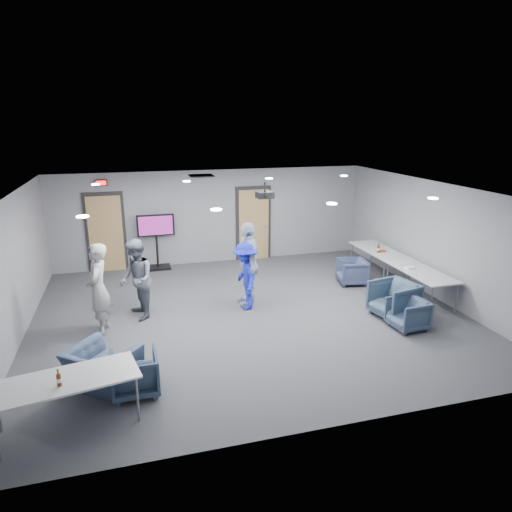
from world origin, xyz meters
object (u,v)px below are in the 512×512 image
object	(u,v)px
person_b	(136,280)
bottle_front	(59,380)
table_right_b	(421,273)
chair_right_a	(352,272)
table_right_a	(378,251)
chair_front_b	(103,368)
projector	(265,195)
person_a	(98,289)
person_d	(245,276)
bottle_right	(378,249)
person_c	(248,264)
chair_right_b	(394,299)
chair_front_a	(135,373)
chair_right_c	(408,314)
table_front_left	(66,382)
tv_stand	(156,238)

from	to	relation	value
person_b	bottle_front	world-z (taller)	person_b
table_right_b	bottle_front	xyz separation A→B (m)	(-7.38, -2.80, 0.13)
chair_right_a	table_right_a	size ratio (longest dim) A/B	0.37
chair_front_b	projector	bearing A→B (deg)	-98.00
person_a	person_d	world-z (taller)	person_a
person_b	chair_right_a	bearing A→B (deg)	86.12
bottle_right	person_a	bearing A→B (deg)	-168.97
person_c	chair_right_b	size ratio (longest dim) A/B	2.26
chair_right_a	chair_right_b	world-z (taller)	chair_right_b
person_d	bottle_right	bearing A→B (deg)	105.10
chair_right_b	chair_front_a	distance (m)	5.58
chair_right_c	table_front_left	size ratio (longest dim) A/B	0.34
person_a	person_b	size ratio (longest dim) A/B	1.06
bottle_right	projector	xyz separation A→B (m)	(-3.15, -0.16, 1.58)
projector	tv_stand	bearing A→B (deg)	127.76
person_d	bottle_right	size ratio (longest dim) A/B	5.78
person_c	bottle_right	world-z (taller)	person_c
person_a	bottle_front	world-z (taller)	person_a
person_c	table_front_left	distance (m)	4.98
chair_front_b	table_right_a	xyz separation A→B (m)	(6.92, 3.64, 0.36)
person_a	chair_front_a	size ratio (longest dim) A/B	2.50
tv_stand	projector	size ratio (longest dim) A/B	4.01
bottle_right	table_right_a	bearing A→B (deg)	59.37
person_a	chair_right_a	world-z (taller)	person_a
chair_right_b	chair_front_a	bearing A→B (deg)	-86.44
chair_right_b	table_right_b	size ratio (longest dim) A/B	0.45
table_right_b	projector	world-z (taller)	projector
person_b	bottle_right	distance (m)	6.19
person_d	projector	bearing A→B (deg)	140.72
chair_right_c	chair_right_b	bearing A→B (deg)	171.76
table_right_a	table_right_b	xyz separation A→B (m)	(0.00, -1.90, -0.00)
chair_front_a	table_right_a	bearing A→B (deg)	-149.35
chair_right_a	tv_stand	world-z (taller)	tv_stand
chair_right_b	table_front_left	world-z (taller)	chair_right_b
table_right_a	tv_stand	world-z (taller)	tv_stand
table_right_a	bottle_right	size ratio (longest dim) A/B	7.22
bottle_front	bottle_right	bearing A→B (deg)	31.52
table_right_b	table_front_left	xyz separation A→B (m)	(-7.33, -2.65, -0.00)
chair_front_a	table_right_b	world-z (taller)	table_right_b
person_c	table_front_left	xyz separation A→B (m)	(-3.47, -3.56, -0.27)
person_d	bottle_front	distance (m)	4.85
person_b	table_right_a	xyz separation A→B (m)	(6.30, 1.11, -0.17)
person_c	bottle_right	xyz separation A→B (m)	(3.70, 0.72, -0.13)
person_a	chair_right_a	distance (m)	6.21
person_d	chair_front_a	bearing A→B (deg)	-40.98
person_a	person_b	world-z (taller)	person_a
chair_front_a	projector	size ratio (longest dim) A/B	1.86
person_b	table_right_b	world-z (taller)	person_b
person_b	table_front_left	size ratio (longest dim) A/B	0.86
person_d	chair_right_b	distance (m)	3.22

